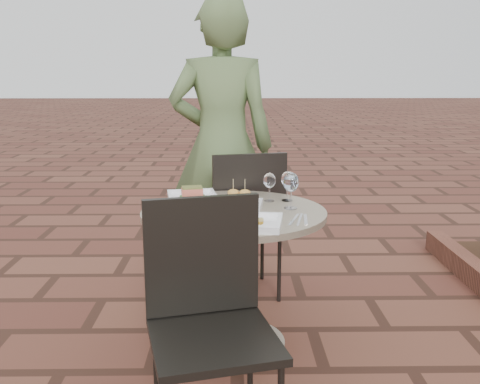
{
  "coord_description": "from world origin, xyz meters",
  "views": [
    {
      "loc": [
        -0.02,
        -2.29,
        1.38
      ],
      "look_at": [
        0.02,
        0.23,
        0.82
      ],
      "focal_mm": 40.0,
      "sensor_mm": 36.0,
      "label": 1
    }
  ],
  "objects_px": {
    "cafe_table": "(234,258)",
    "plate_salmon": "(192,196)",
    "chair_far": "(245,213)",
    "plate_tuna": "(252,222)",
    "diner": "(222,146)",
    "plate_sliders": "(239,202)",
    "chair_near": "(208,303)"
  },
  "relations": [
    {
      "from": "cafe_table",
      "to": "plate_sliders",
      "type": "xyz_separation_m",
      "value": [
        0.03,
        0.05,
        0.27
      ]
    },
    {
      "from": "plate_tuna",
      "to": "diner",
      "type": "bearing_deg",
      "value": 97.31
    },
    {
      "from": "plate_tuna",
      "to": "cafe_table",
      "type": "bearing_deg",
      "value": 105.44
    },
    {
      "from": "plate_tuna",
      "to": "chair_near",
      "type": "bearing_deg",
      "value": -113.43
    },
    {
      "from": "plate_sliders",
      "to": "cafe_table",
      "type": "bearing_deg",
      "value": -117.58
    },
    {
      "from": "chair_far",
      "to": "chair_near",
      "type": "height_order",
      "value": "same"
    },
    {
      "from": "plate_salmon",
      "to": "chair_far",
      "type": "bearing_deg",
      "value": 52.93
    },
    {
      "from": "cafe_table",
      "to": "plate_tuna",
      "type": "height_order",
      "value": "plate_tuna"
    },
    {
      "from": "diner",
      "to": "plate_tuna",
      "type": "bearing_deg",
      "value": 99.6
    },
    {
      "from": "cafe_table",
      "to": "chair_far",
      "type": "bearing_deg",
      "value": 83.31
    },
    {
      "from": "cafe_table",
      "to": "plate_salmon",
      "type": "bearing_deg",
      "value": 133.22
    },
    {
      "from": "chair_far",
      "to": "plate_sliders",
      "type": "bearing_deg",
      "value": 72.6
    },
    {
      "from": "cafe_table",
      "to": "plate_tuna",
      "type": "bearing_deg",
      "value": -74.56
    },
    {
      "from": "diner",
      "to": "plate_sliders",
      "type": "xyz_separation_m",
      "value": [
        0.1,
        -0.85,
        -0.17
      ]
    },
    {
      "from": "chair_far",
      "to": "plate_salmon",
      "type": "distance_m",
      "value": 0.52
    },
    {
      "from": "cafe_table",
      "to": "chair_far",
      "type": "relative_size",
      "value": 0.97
    },
    {
      "from": "chair_far",
      "to": "plate_salmon",
      "type": "xyz_separation_m",
      "value": [
        -0.29,
        -0.39,
        0.2
      ]
    },
    {
      "from": "chair_far",
      "to": "diner",
      "type": "distance_m",
      "value": 0.49
    },
    {
      "from": "chair_far",
      "to": "plate_tuna",
      "type": "bearing_deg",
      "value": 77.51
    },
    {
      "from": "diner",
      "to": "plate_sliders",
      "type": "height_order",
      "value": "diner"
    },
    {
      "from": "chair_far",
      "to": "plate_tuna",
      "type": "relative_size",
      "value": 3.19
    },
    {
      "from": "chair_near",
      "to": "diner",
      "type": "xyz_separation_m",
      "value": [
        0.02,
        1.58,
        0.38
      ]
    },
    {
      "from": "diner",
      "to": "plate_tuna",
      "type": "xyz_separation_m",
      "value": [
        0.15,
        -1.18,
        -0.18
      ]
    },
    {
      "from": "chair_near",
      "to": "plate_sliders",
      "type": "relative_size",
      "value": 3.72
    },
    {
      "from": "chair_far",
      "to": "plate_salmon",
      "type": "bearing_deg",
      "value": 40.2
    },
    {
      "from": "chair_far",
      "to": "diner",
      "type": "bearing_deg",
      "value": -75.08
    },
    {
      "from": "cafe_table",
      "to": "plate_tuna",
      "type": "relative_size",
      "value": 3.08
    },
    {
      "from": "diner",
      "to": "plate_salmon",
      "type": "relative_size",
      "value": 6.42
    },
    {
      "from": "diner",
      "to": "plate_tuna",
      "type": "relative_size",
      "value": 6.34
    },
    {
      "from": "diner",
      "to": "chair_near",
      "type": "bearing_deg",
      "value": 91.44
    },
    {
      "from": "diner",
      "to": "plate_sliders",
      "type": "bearing_deg",
      "value": 99.05
    },
    {
      "from": "chair_near",
      "to": "chair_far",
      "type": "bearing_deg",
      "value": 68.68
    }
  ]
}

